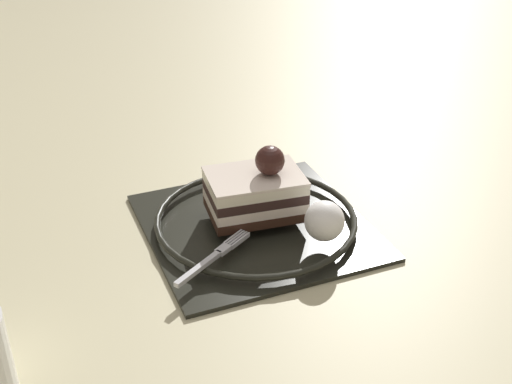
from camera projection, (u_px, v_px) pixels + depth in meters
ground_plane at (269, 224)px, 0.75m from camera, size 2.40×2.40×0.00m
dessert_plate at (256, 222)px, 0.74m from camera, size 0.28×0.28×0.02m
cake_slice at (256, 191)px, 0.73m from camera, size 0.11×0.09×0.08m
whipped_cream_dollop at (324, 221)px, 0.69m from camera, size 0.04×0.04×0.04m
fork at (215, 256)px, 0.67m from camera, size 0.08×0.09×0.00m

